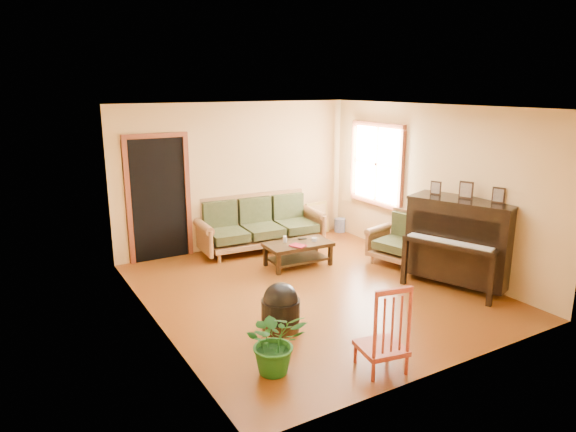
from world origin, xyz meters
TOP-DOWN VIEW (x-y plane):
  - floor at (0.00, 0.00)m, footprint 5.00×5.00m
  - doorway at (-1.45, 2.48)m, footprint 1.08×0.16m
  - window at (2.21, 1.30)m, footprint 0.12×1.36m
  - sofa at (0.26, 2.06)m, footprint 2.29×1.08m
  - coffee_table at (0.37, 1.00)m, footprint 1.10×0.63m
  - armchair at (1.84, 0.24)m, footprint 1.01×1.04m
  - piano at (1.98, -0.91)m, footprint 1.33×1.68m
  - footstool at (-1.01, -0.86)m, footprint 0.54×0.54m
  - red_chair at (-0.54, -2.14)m, footprint 0.53×0.57m
  - leaning_frame at (1.65, 2.36)m, footprint 0.51×0.15m
  - ceramic_crock at (2.14, 2.28)m, footprint 0.23×0.23m
  - potted_plant at (-1.52, -1.65)m, footprint 0.76×0.71m
  - book at (0.18, 0.79)m, footprint 0.26×0.29m
  - candle at (0.19, 1.12)m, footprint 0.08×0.08m
  - glass_jar at (0.64, 0.93)m, footprint 0.09×0.09m
  - remote at (0.53, 1.13)m, footprint 0.15×0.09m

SIDE VIEW (x-z plane):
  - floor at x=0.00m, z-range 0.00..0.00m
  - ceramic_crock at x=2.14m, z-range 0.00..0.27m
  - coffee_table at x=0.37m, z-range 0.00..0.39m
  - footstool at x=-1.01m, z-range 0.00..0.45m
  - leaning_frame at x=1.65m, z-range 0.00..0.67m
  - potted_plant at x=-1.52m, z-range 0.00..0.70m
  - remote at x=0.53m, z-range 0.39..0.41m
  - book at x=0.18m, z-range 0.39..0.41m
  - glass_jar at x=0.64m, z-range 0.39..0.45m
  - armchair at x=1.84m, z-range 0.00..0.86m
  - candle at x=0.19m, z-range 0.39..0.50m
  - sofa at x=0.26m, z-range 0.00..0.96m
  - red_chair at x=-0.54m, z-range 0.00..0.96m
  - piano at x=1.98m, z-range 0.00..1.30m
  - doorway at x=-1.45m, z-range 0.00..2.05m
  - window at x=2.21m, z-range 0.77..2.23m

